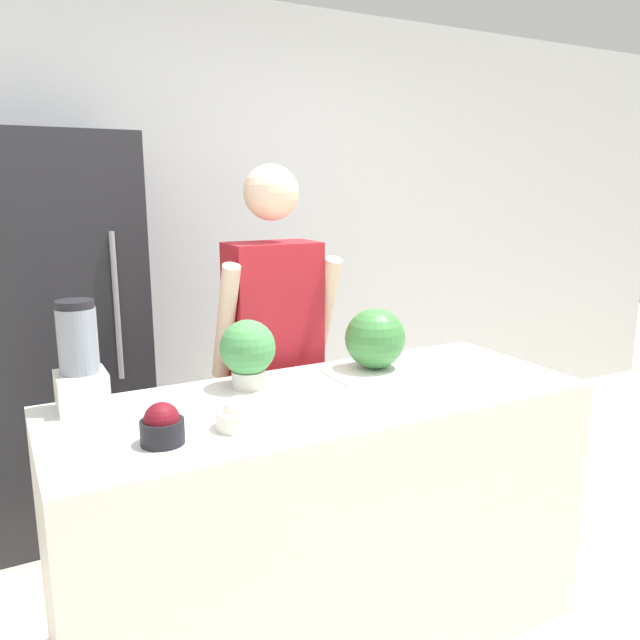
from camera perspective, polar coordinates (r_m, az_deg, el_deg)
wall_back at (r=3.56m, az=-12.58°, el=6.96°), size 8.00×0.06×2.60m
counter_island at (r=2.30m, az=0.42°, el=-17.78°), size 1.80×0.69×0.92m
refrigerator at (r=3.14m, az=-23.09°, el=-1.51°), size 0.77×0.66×1.83m
person at (r=2.60m, az=-4.23°, el=-4.07°), size 0.50×0.27×1.69m
cutting_board at (r=2.37m, az=5.45°, el=-4.52°), size 0.40×0.22×0.01m
watermelon at (r=2.34m, az=5.06°, el=-1.70°), size 0.23×0.23×0.23m
bowl_cherries at (r=1.76m, az=-14.24°, el=-9.37°), size 0.12×0.12×0.12m
bowl_cream at (r=1.83m, az=-7.46°, el=-8.66°), size 0.13×0.13×0.10m
blender at (r=2.07m, az=-21.13°, el=-3.60°), size 0.15×0.15×0.35m
potted_plant at (r=2.16m, az=-6.62°, el=-2.82°), size 0.19×0.19×0.24m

